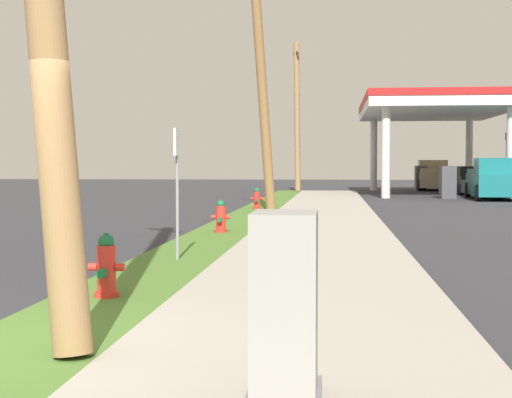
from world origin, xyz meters
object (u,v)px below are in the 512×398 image
car_black_by_near_pump (471,181)px  utility_cabinet (285,313)px  fire_hydrant_second (221,218)px  utility_pole_midground (260,63)px  utility_pole_background (297,115)px  fire_hydrant_third (257,199)px  fire_hydrant_nearest (106,269)px  street_sign_post (177,166)px  truck_teal_at_forecourt (494,180)px  truck_tan_on_apron (433,176)px

car_black_by_near_pump → utility_cabinet: bearing=-101.6°
utility_cabinet → fire_hydrant_second: bearing=100.3°
utility_pole_midground → utility_pole_background: size_ratio=1.10×
fire_hydrant_third → utility_pole_midground: bearing=-79.2°
fire_hydrant_nearest → street_sign_post: bearing=88.3°
fire_hydrant_third → truck_teal_at_forecourt: bearing=46.5°
fire_hydrant_second → utility_pole_midground: utility_pole_midground is taller
fire_hydrant_nearest → utility_cabinet: utility_cabinet is taller
truck_tan_on_apron → utility_pole_background: bearing=-144.7°
fire_hydrant_third → utility_pole_midground: size_ratio=0.08×
fire_hydrant_third → truck_tan_on_apron: truck_tan_on_apron is taller
fire_hydrant_nearest → fire_hydrant_second: bearing=89.5°
fire_hydrant_nearest → truck_teal_at_forecourt: truck_teal_at_forecourt is taller
fire_hydrant_second → street_sign_post: 5.16m
street_sign_post → fire_hydrant_nearest: bearing=-91.7°
utility_pole_background → truck_teal_at_forecourt: size_ratio=1.59×
truck_tan_on_apron → utility_pole_midground: bearing=-109.1°
fire_hydrant_nearest → utility_cabinet: 4.37m
car_black_by_near_pump → fire_hydrant_third: bearing=-120.7°
utility_cabinet → truck_teal_at_forecourt: size_ratio=0.22×
fire_hydrant_third → utility_pole_background: (0.53, 18.43, 4.13)m
street_sign_post → truck_teal_at_forecourt: bearing=68.2°
utility_pole_background → utility_cabinet: utility_pole_background is taller
fire_hydrant_nearest → fire_hydrant_second: (0.07, 8.59, 0.00)m
fire_hydrant_second → truck_teal_at_forecourt: truck_teal_at_forecourt is taller
street_sign_post → car_black_by_near_pump: 33.60m
fire_hydrant_nearest → truck_teal_at_forecourt: (10.22, 28.87, 0.47)m
utility_pole_background → truck_tan_on_apron: utility_pole_background is taller
truck_teal_at_forecourt → fire_hydrant_nearest: bearing=-109.5°
fire_hydrant_nearest → car_black_by_near_pump: (10.35, 35.56, 0.28)m
fire_hydrant_nearest → street_sign_post: (0.11, 3.56, 1.19)m
fire_hydrant_second → utility_pole_midground: bearing=89.1°
fire_hydrant_nearest → utility_pole_background: (0.49, 36.49, 4.13)m
fire_hydrant_nearest → utility_pole_background: size_ratio=0.09×
utility_pole_midground → utility_cabinet: bearing=-84.1°
fire_hydrant_second → car_black_by_near_pump: size_ratio=0.17×
utility_cabinet → street_sign_post: bearing=106.8°
utility_cabinet → car_black_by_near_pump: bearing=78.4°
fire_hydrant_second → truck_tan_on_apron: size_ratio=0.14×
fire_hydrant_third → truck_tan_on_apron: 26.22m
utility_cabinet → truck_teal_at_forecourt: truck_teal_at_forecourt is taller
fire_hydrant_second → car_black_by_near_pump: bearing=69.1°
utility_pole_midground → car_black_by_near_pump: size_ratio=2.13×
fire_hydrant_second → utility_pole_background: 28.21m
utility_pole_midground → truck_teal_at_forecourt: size_ratio=1.74×
fire_hydrant_second → truck_teal_at_forecourt: (10.14, 20.28, 0.47)m
utility_pole_background → truck_teal_at_forecourt: bearing=-38.1°
fire_hydrant_third → utility_cabinet: bearing=-83.8°
fire_hydrant_third → car_black_by_near_pump: (10.39, 17.49, 0.28)m
street_sign_post → truck_tan_on_apron: (9.04, 39.05, -0.72)m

